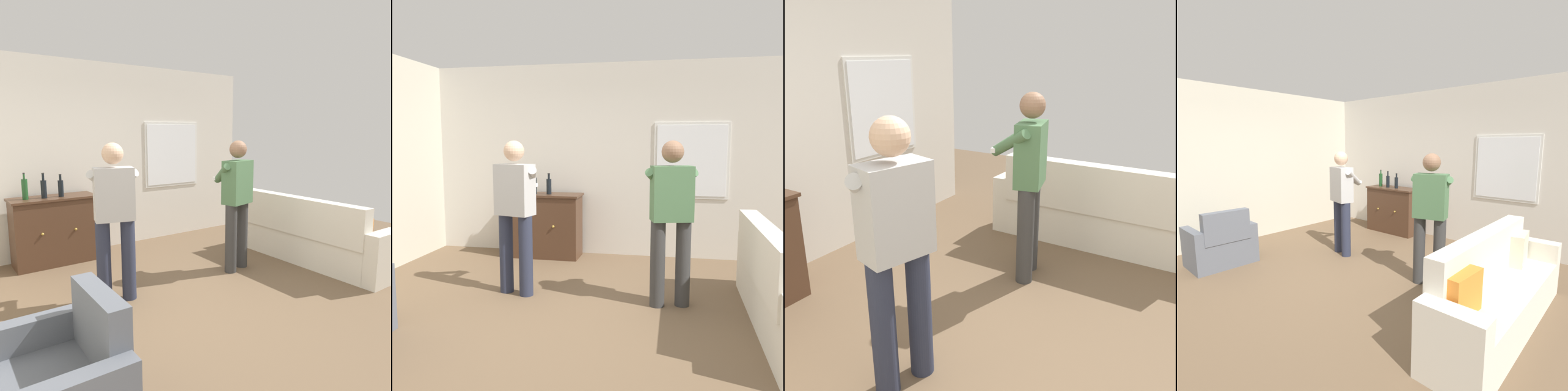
% 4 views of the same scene
% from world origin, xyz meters
% --- Properties ---
extents(ground, '(10.40, 10.40, 0.00)m').
position_xyz_m(ground, '(0.00, 0.00, 0.00)').
color(ground, brown).
extents(wall_back_with_window, '(5.20, 0.15, 2.80)m').
position_xyz_m(wall_back_with_window, '(0.04, 2.66, 1.40)').
color(wall_back_with_window, silver).
rests_on(wall_back_with_window, ground).
extents(couch, '(0.57, 2.30, 0.92)m').
position_xyz_m(couch, '(1.97, 0.32, 0.35)').
color(couch, silver).
rests_on(couch, ground).
extents(sideboard_cabinet, '(1.11, 0.49, 0.92)m').
position_xyz_m(sideboard_cabinet, '(-0.85, 2.30, 0.46)').
color(sideboard_cabinet, '#472D1E').
rests_on(sideboard_cabinet, ground).
extents(bottle_wine_green, '(0.07, 0.07, 0.34)m').
position_xyz_m(bottle_wine_green, '(-0.97, 2.26, 1.05)').
color(bottle_wine_green, black).
rests_on(bottle_wine_green, sideboard_cabinet).
extents(bottle_liquor_amber, '(0.07, 0.07, 0.35)m').
position_xyz_m(bottle_liquor_amber, '(-1.19, 2.30, 1.06)').
color(bottle_liquor_amber, '#1E4C23').
rests_on(bottle_liquor_amber, sideboard_cabinet).
extents(bottle_spirits_clear, '(0.07, 0.07, 0.30)m').
position_xyz_m(bottle_spirits_clear, '(-0.75, 2.26, 1.04)').
color(bottle_spirits_clear, black).
rests_on(bottle_spirits_clear, sideboard_cabinet).
extents(person_standing_left, '(0.54, 0.52, 1.68)m').
position_xyz_m(person_standing_left, '(-0.67, 0.71, 0.94)').
color(person_standing_left, '#282D42').
rests_on(person_standing_left, ground).
extents(person_standing_right, '(0.54, 0.51, 1.68)m').
position_xyz_m(person_standing_right, '(0.99, 0.67, 0.94)').
color(person_standing_right, '#383838').
rests_on(person_standing_right, ground).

